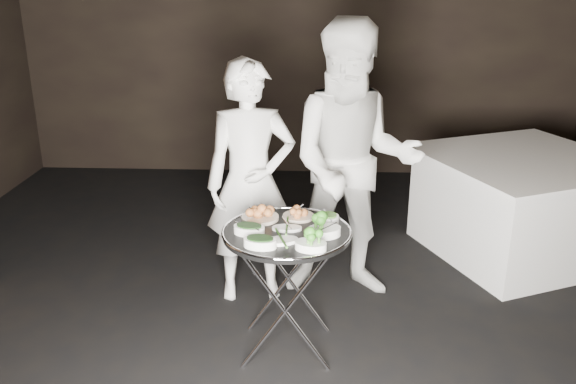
{
  "coord_description": "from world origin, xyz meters",
  "views": [
    {
      "loc": [
        0.17,
        -3.12,
        2.14
      ],
      "look_at": [
        0.01,
        0.16,
        0.95
      ],
      "focal_mm": 38.0,
      "sensor_mm": 36.0,
      "label": 1
    }
  ],
  "objects_px": {
    "tray_stand": "(287,286)",
    "dining_table": "(520,205)",
    "serving_tray": "(287,233)",
    "waiter_right": "(353,164)",
    "waiter_left": "(251,183)"
  },
  "relations": [
    {
      "from": "tray_stand",
      "to": "dining_table",
      "type": "relative_size",
      "value": 0.54
    },
    {
      "from": "serving_tray",
      "to": "waiter_left",
      "type": "distance_m",
      "value": 0.73
    },
    {
      "from": "tray_stand",
      "to": "serving_tray",
      "type": "bearing_deg",
      "value": 180.0
    },
    {
      "from": "waiter_left",
      "to": "tray_stand",
      "type": "bearing_deg",
      "value": -79.18
    },
    {
      "from": "dining_table",
      "to": "tray_stand",
      "type": "bearing_deg",
      "value": -141.04
    },
    {
      "from": "serving_tray",
      "to": "dining_table",
      "type": "distance_m",
      "value": 2.32
    },
    {
      "from": "tray_stand",
      "to": "serving_tray",
      "type": "height_order",
      "value": "serving_tray"
    },
    {
      "from": "serving_tray",
      "to": "waiter_right",
      "type": "distance_m",
      "value": 0.86
    },
    {
      "from": "tray_stand",
      "to": "waiter_right",
      "type": "height_order",
      "value": "waiter_right"
    },
    {
      "from": "tray_stand",
      "to": "dining_table",
      "type": "distance_m",
      "value": 2.29
    },
    {
      "from": "waiter_right",
      "to": "dining_table",
      "type": "distance_m",
      "value": 1.64
    },
    {
      "from": "tray_stand",
      "to": "dining_table",
      "type": "bearing_deg",
      "value": 38.96
    },
    {
      "from": "tray_stand",
      "to": "waiter_left",
      "type": "height_order",
      "value": "waiter_left"
    },
    {
      "from": "serving_tray",
      "to": "tray_stand",
      "type": "bearing_deg",
      "value": 0.0
    },
    {
      "from": "tray_stand",
      "to": "dining_table",
      "type": "xyz_separation_m",
      "value": [
        1.78,
        1.44,
        -0.02
      ]
    }
  ]
}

